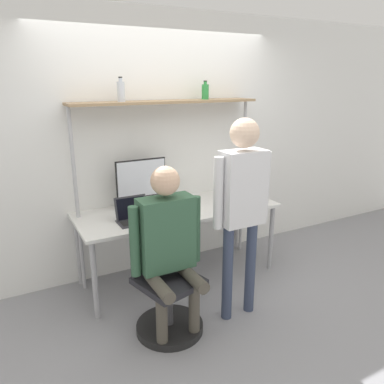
% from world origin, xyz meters
% --- Properties ---
extents(ground_plane, '(12.00, 12.00, 0.00)m').
position_xyz_m(ground_plane, '(0.00, 0.00, 0.00)').
color(ground_plane, gray).
extents(wall_back, '(8.00, 0.06, 2.70)m').
position_xyz_m(wall_back, '(0.00, 0.82, 1.35)').
color(wall_back, white).
rests_on(wall_back, ground_plane).
extents(desk, '(2.04, 0.77, 0.76)m').
position_xyz_m(desk, '(0.00, 0.41, 0.70)').
color(desk, silver).
rests_on(desk, ground_plane).
extents(shelf_unit, '(1.94, 0.30, 1.82)m').
position_xyz_m(shelf_unit, '(0.00, 0.63, 1.59)').
color(shelf_unit, '#997A56').
rests_on(shelf_unit, ground_plane).
extents(monitor, '(0.52, 0.22, 0.50)m').
position_xyz_m(monitor, '(-0.30, 0.62, 1.03)').
color(monitor, black).
rests_on(monitor, desk).
extents(laptop, '(0.30, 0.23, 0.23)m').
position_xyz_m(laptop, '(-0.52, 0.29, 0.83)').
color(laptop, '#333338').
rests_on(laptop, desk).
extents(cell_phone, '(0.07, 0.15, 0.01)m').
position_xyz_m(cell_phone, '(-0.27, 0.28, 0.77)').
color(cell_phone, silver).
rests_on(cell_phone, desk).
extents(office_chair, '(0.56, 0.56, 0.93)m').
position_xyz_m(office_chair, '(-0.48, -0.34, 0.29)').
color(office_chair, black).
rests_on(office_chair, ground_plane).
extents(person_seated, '(0.60, 0.47, 1.40)m').
position_xyz_m(person_seated, '(-0.47, -0.38, 0.83)').
color(person_seated, '#4C473D').
rests_on(person_seated, ground_plane).
extents(person_standing, '(0.54, 0.24, 1.74)m').
position_xyz_m(person_standing, '(0.17, -0.45, 1.12)').
color(person_standing, '#38425B').
rests_on(person_standing, ground_plane).
extents(bottle_clear, '(0.07, 0.07, 0.22)m').
position_xyz_m(bottle_clear, '(-0.46, 0.63, 1.92)').
color(bottle_clear, silver).
rests_on(bottle_clear, shelf_unit).
extents(bottle_green, '(0.07, 0.07, 0.19)m').
position_xyz_m(bottle_green, '(0.43, 0.63, 1.90)').
color(bottle_green, '#2D8C3F').
rests_on(bottle_green, shelf_unit).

